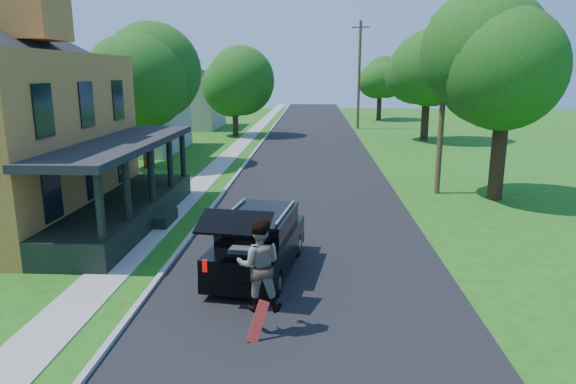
{
  "coord_description": "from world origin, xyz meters",
  "views": [
    {
      "loc": [
        0.13,
        -12.11,
        5.52
      ],
      "look_at": [
        -0.63,
        3.0,
        1.98
      ],
      "focal_mm": 32.0,
      "sensor_mm": 36.0,
      "label": 1
    }
  ],
  "objects_px": {
    "tree_right_near": "(506,58)",
    "utility_pole_near": "(443,99)",
    "skateboarder": "(259,265)",
    "black_suv": "(258,242)"
  },
  "relations": [
    {
      "from": "tree_right_near",
      "to": "skateboarder",
      "type": "bearing_deg",
      "value": -126.32
    },
    {
      "from": "skateboarder",
      "to": "utility_pole_near",
      "type": "relative_size",
      "value": 0.24
    },
    {
      "from": "skateboarder",
      "to": "utility_pole_near",
      "type": "xyz_separation_m",
      "value": [
        6.91,
        13.46,
        2.83
      ]
    },
    {
      "from": "utility_pole_near",
      "to": "black_suv",
      "type": "bearing_deg",
      "value": -142.89
    },
    {
      "from": "tree_right_near",
      "to": "utility_pole_near",
      "type": "bearing_deg",
      "value": 156.53
    },
    {
      "from": "black_suv",
      "to": "utility_pole_near",
      "type": "distance_m",
      "value": 12.93
    },
    {
      "from": "black_suv",
      "to": "tree_right_near",
      "type": "bearing_deg",
      "value": 51.74
    },
    {
      "from": "tree_right_near",
      "to": "utility_pole_near",
      "type": "xyz_separation_m",
      "value": [
        -2.27,
        0.98,
        -1.75
      ]
    },
    {
      "from": "black_suv",
      "to": "tree_right_near",
      "type": "height_order",
      "value": "tree_right_near"
    },
    {
      "from": "tree_right_near",
      "to": "black_suv",
      "type": "bearing_deg",
      "value": -136.43
    }
  ]
}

